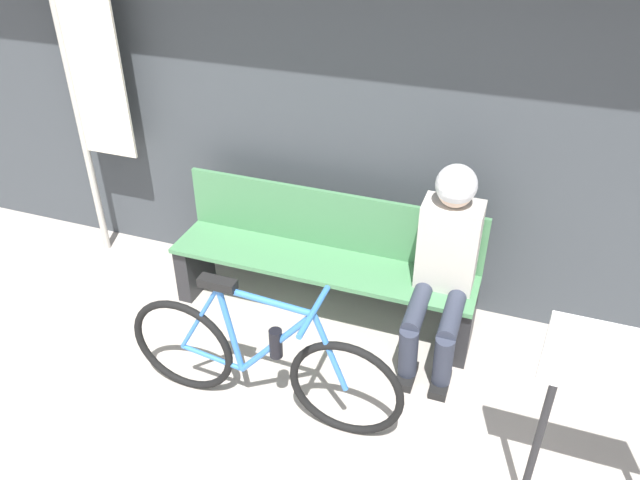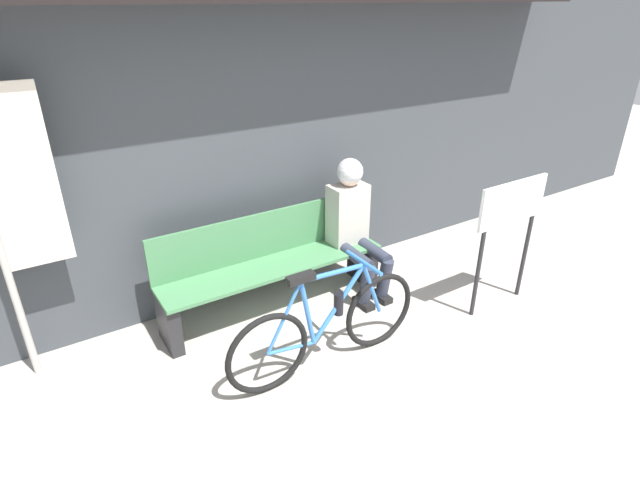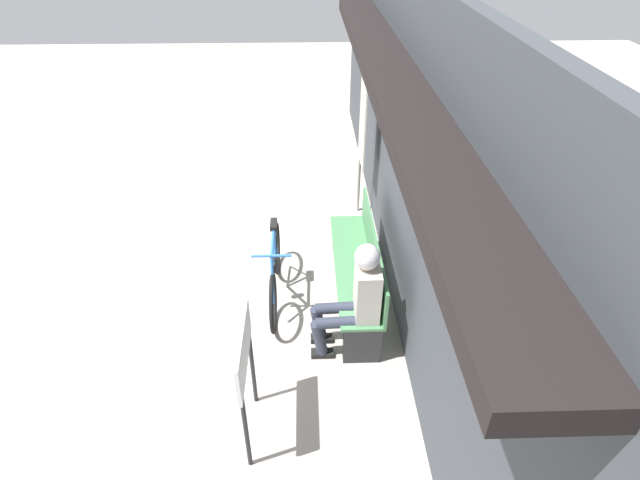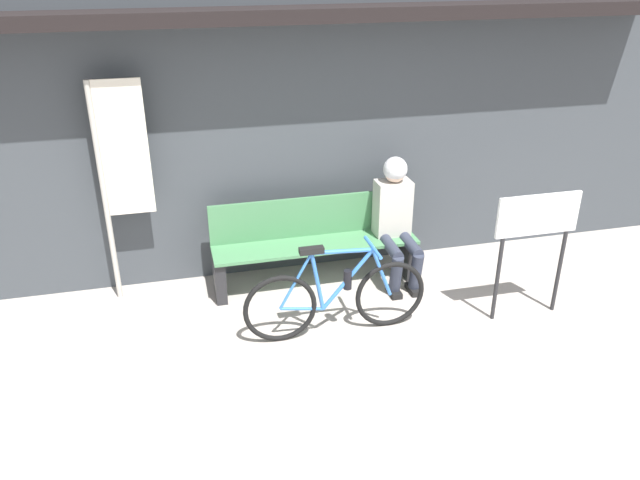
{
  "view_description": "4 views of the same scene",
  "coord_description": "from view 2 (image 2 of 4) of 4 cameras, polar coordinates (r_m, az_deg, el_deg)",
  "views": [
    {
      "loc": [
        0.97,
        -0.74,
        2.7
      ],
      "look_at": [
        -0.02,
        2.01,
        0.81
      ],
      "focal_mm": 35.0,
      "sensor_mm": 36.0,
      "label": 1
    },
    {
      "loc": [
        -1.79,
        -1.0,
        2.48
      ],
      "look_at": [
        0.05,
        1.88,
        0.81
      ],
      "focal_mm": 28.0,
      "sensor_mm": 36.0,
      "label": 2
    },
    {
      "loc": [
        4.13,
        1.81,
        3.71
      ],
      "look_at": [
        -0.22,
        1.94,
        0.71
      ],
      "focal_mm": 28.0,
      "sensor_mm": 36.0,
      "label": 3
    },
    {
      "loc": [
        -1.39,
        -2.89,
        3.04
      ],
      "look_at": [
        -0.16,
        2.01,
        0.63
      ],
      "focal_mm": 35.0,
      "sensor_mm": 36.0,
      "label": 4
    }
  ],
  "objects": [
    {
      "name": "park_bench_near",
      "position": [
        4.29,
        -5.56,
        -2.9
      ],
      "size": [
        1.97,
        0.42,
        0.85
      ],
      "color": "#477F51",
      "rests_on": "ground_plane"
    },
    {
      "name": "storefront_wall",
      "position": [
        4.26,
        -7.43,
        14.82
      ],
      "size": [
        12.0,
        0.56,
        3.2
      ],
      "color": "#3D4247",
      "rests_on": "ground_plane"
    },
    {
      "name": "signboard",
      "position": [
        4.39,
        20.95,
        2.62
      ],
      "size": [
        0.76,
        0.04,
        1.16
      ],
      "color": "#232326",
      "rests_on": "ground_plane"
    },
    {
      "name": "person_seated",
      "position": [
        4.43,
        3.9,
        2.43
      ],
      "size": [
        0.34,
        0.64,
        1.24
      ],
      "color": "#2D3342",
      "rests_on": "ground_plane"
    },
    {
      "name": "banner_pole",
      "position": [
        3.72,
        -31.58,
        3.52
      ],
      "size": [
        0.45,
        0.05,
        2.04
      ],
      "color": "#B7B2A8",
      "rests_on": "ground_plane"
    },
    {
      "name": "bicycle",
      "position": [
        3.63,
        0.84,
        -9.85
      ],
      "size": [
        1.58,
        0.4,
        0.84
      ],
      "color": "black",
      "rests_on": "ground_plane"
    }
  ]
}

